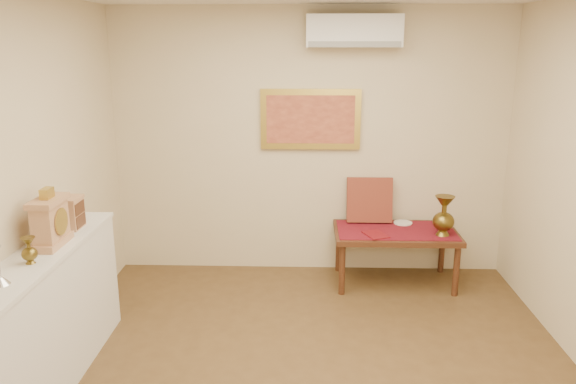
{
  "coord_description": "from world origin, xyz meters",
  "views": [
    {
      "loc": [
        -0.05,
        -3.39,
        2.34
      ],
      "look_at": [
        -0.19,
        1.15,
        1.13
      ],
      "focal_mm": 35.0,
      "sensor_mm": 36.0,
      "label": 1
    }
  ],
  "objects_px": {
    "display_ledge": "(43,324)",
    "wooden_chest": "(70,213)",
    "low_table": "(395,237)",
    "brass_urn_tall": "(444,211)",
    "mantel_clock": "(50,221)"
  },
  "relations": [
    {
      "from": "mantel_clock",
      "to": "low_table",
      "type": "height_order",
      "value": "mantel_clock"
    },
    {
      "from": "brass_urn_tall",
      "to": "low_table",
      "type": "height_order",
      "value": "brass_urn_tall"
    },
    {
      "from": "brass_urn_tall",
      "to": "display_ledge",
      "type": "distance_m",
      "value": 3.57
    },
    {
      "from": "mantel_clock",
      "to": "low_table",
      "type": "distance_m",
      "value": 3.19
    },
    {
      "from": "mantel_clock",
      "to": "wooden_chest",
      "type": "distance_m",
      "value": 0.38
    },
    {
      "from": "mantel_clock",
      "to": "wooden_chest",
      "type": "xyz_separation_m",
      "value": [
        -0.02,
        0.37,
        -0.05
      ]
    },
    {
      "from": "low_table",
      "to": "brass_urn_tall",
      "type": "bearing_deg",
      "value": -17.8
    },
    {
      "from": "brass_urn_tall",
      "to": "wooden_chest",
      "type": "xyz_separation_m",
      "value": [
        -3.09,
        -1.15,
        0.31
      ]
    },
    {
      "from": "low_table",
      "to": "wooden_chest",
      "type": "bearing_deg",
      "value": -154.26
    },
    {
      "from": "brass_urn_tall",
      "to": "mantel_clock",
      "type": "bearing_deg",
      "value": -153.62
    },
    {
      "from": "display_ledge",
      "to": "low_table",
      "type": "bearing_deg",
      "value": 35.1
    },
    {
      "from": "display_ledge",
      "to": "wooden_chest",
      "type": "bearing_deg",
      "value": 89.2
    },
    {
      "from": "brass_urn_tall",
      "to": "wooden_chest",
      "type": "bearing_deg",
      "value": -159.59
    },
    {
      "from": "mantel_clock",
      "to": "low_table",
      "type": "bearing_deg",
      "value": 32.08
    },
    {
      "from": "mantel_clock",
      "to": "low_table",
      "type": "relative_size",
      "value": 0.34
    }
  ]
}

